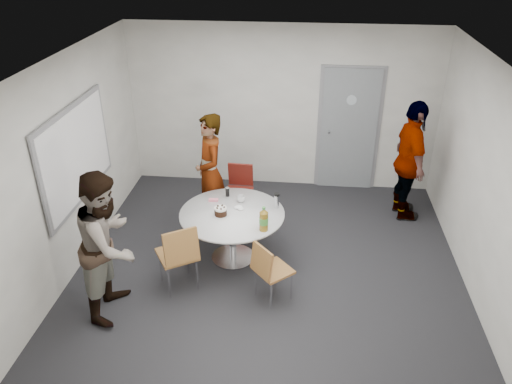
# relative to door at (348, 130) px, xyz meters

# --- Properties ---
(floor) EXTENTS (5.00, 5.00, 0.00)m
(floor) POSITION_rel_door_xyz_m (-1.10, -2.48, -1.03)
(floor) COLOR black
(floor) RESTS_ON ground
(ceiling) EXTENTS (5.00, 5.00, 0.00)m
(ceiling) POSITION_rel_door_xyz_m (-1.10, -2.48, 1.67)
(ceiling) COLOR silver
(ceiling) RESTS_ON wall_back
(wall_back) EXTENTS (5.00, 0.00, 5.00)m
(wall_back) POSITION_rel_door_xyz_m (-1.10, 0.02, 0.32)
(wall_back) COLOR #B7B6AE
(wall_back) RESTS_ON floor
(wall_left) EXTENTS (0.00, 5.00, 5.00)m
(wall_left) POSITION_rel_door_xyz_m (-3.60, -2.48, 0.32)
(wall_left) COLOR #B7B6AE
(wall_left) RESTS_ON floor
(wall_right) EXTENTS (0.00, 5.00, 5.00)m
(wall_right) POSITION_rel_door_xyz_m (1.40, -2.48, 0.32)
(wall_right) COLOR #B7B6AE
(wall_right) RESTS_ON floor
(wall_front) EXTENTS (5.00, 0.00, 5.00)m
(wall_front) POSITION_rel_door_xyz_m (-1.10, -4.98, 0.32)
(wall_front) COLOR #B7B6AE
(wall_front) RESTS_ON floor
(door) EXTENTS (1.02, 0.17, 2.12)m
(door) POSITION_rel_door_xyz_m (0.00, 0.00, 0.00)
(door) COLOR gray
(door) RESTS_ON wall_back
(whiteboard) EXTENTS (0.04, 1.90, 1.25)m
(whiteboard) POSITION_rel_door_xyz_m (-3.56, -2.28, 0.42)
(whiteboard) COLOR gray
(whiteboard) RESTS_ON wall_left
(table) EXTENTS (1.37, 1.37, 1.03)m
(table) POSITION_rel_door_xyz_m (-1.57, -2.30, -0.41)
(table) COLOR silver
(table) RESTS_ON floor
(chair_near_left) EXTENTS (0.62, 0.63, 0.92)m
(chair_near_left) POSITION_rel_door_xyz_m (-2.13, -3.01, -0.46)
(chair_near_left) COLOR brown
(chair_near_left) RESTS_ON floor
(chair_near_right) EXTENTS (0.55, 0.55, 0.79)m
(chair_near_right) POSITION_rel_door_xyz_m (-1.05, -3.09, -0.55)
(chair_near_right) COLOR brown
(chair_near_right) RESTS_ON floor
(chair_far) EXTENTS (0.41, 0.45, 0.83)m
(chair_far) POSITION_rel_door_xyz_m (-1.66, -1.13, -0.52)
(chair_far) COLOR maroon
(chair_far) RESTS_ON floor
(person_main) EXTENTS (0.64, 0.75, 1.73)m
(person_main) POSITION_rel_door_xyz_m (-2.03, -1.46, -0.16)
(person_main) COLOR #A5C6EA
(person_main) RESTS_ON floor
(person_left) EXTENTS (0.69, 0.88, 1.77)m
(person_left) POSITION_rel_door_xyz_m (-2.82, -3.38, -0.14)
(person_left) COLOR white
(person_left) RESTS_ON floor
(person_right) EXTENTS (0.57, 1.12, 1.84)m
(person_right) POSITION_rel_door_xyz_m (0.85, -0.91, -0.10)
(person_right) COLOR black
(person_right) RESTS_ON floor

